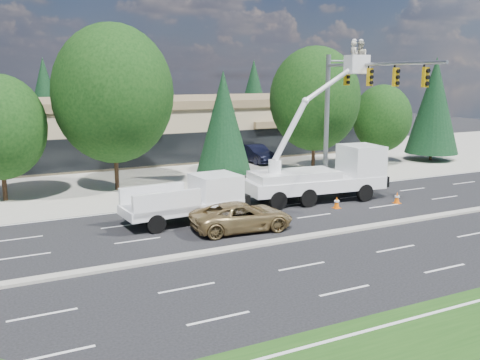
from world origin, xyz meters
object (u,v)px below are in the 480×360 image
signal_mast (348,101)px  minivan (242,216)px  bucket_truck (327,167)px  utility_pickup (190,203)px

signal_mast → minivan: (-9.85, -4.51, -5.34)m
signal_mast → minivan: size_ratio=1.97×
minivan → bucket_truck: bearing=-60.2°
utility_pickup → bucket_truck: bucket_truck is taller
utility_pickup → bucket_truck: size_ratio=0.66×
signal_mast → bucket_truck: 4.59m
utility_pickup → minivan: (1.71, -2.66, -0.28)m
signal_mast → utility_pickup: bearing=-170.9°
utility_pickup → minivan: size_ratio=1.25×
signal_mast → minivan: signal_mast is taller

